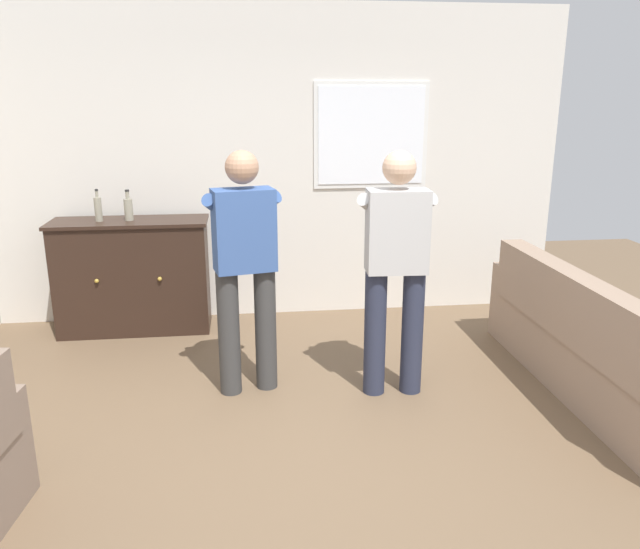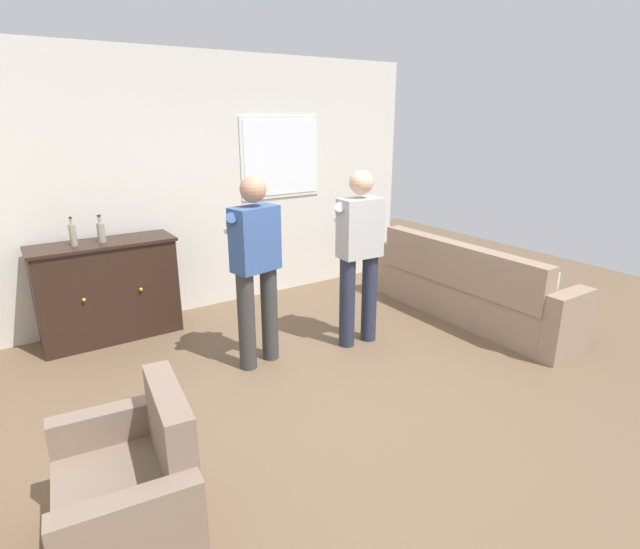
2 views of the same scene
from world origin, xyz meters
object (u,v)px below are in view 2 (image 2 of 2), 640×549
at_px(couch, 466,290).
at_px(bottle_liquor_amber, 73,234).
at_px(armchair, 132,496).
at_px(bottle_wine_green, 101,232).
at_px(sideboard_cabinet, 108,291).
at_px(person_standing_left, 255,263).
at_px(person_standing_right, 359,250).

bearing_deg(couch, bottle_liquor_amber, 155.18).
distance_m(armchair, bottle_wine_green, 2.90).
bearing_deg(couch, armchair, -164.11).
distance_m(sideboard_cabinet, bottle_liquor_amber, 0.65).
relative_size(sideboard_cabinet, bottle_liquor_amber, 4.87).
relative_size(armchair, person_standing_left, 0.56).
bearing_deg(bottle_wine_green, bottle_liquor_amber, -177.87).
distance_m(bottle_liquor_amber, person_standing_left, 1.78).
relative_size(armchair, person_standing_right, 0.56).
xyz_separation_m(sideboard_cabinet, person_standing_right, (1.98, -1.46, 0.44)).
xyz_separation_m(armchair, person_standing_left, (1.46, 1.44, 0.65)).
xyz_separation_m(sideboard_cabinet, bottle_liquor_amber, (-0.24, -0.01, 0.60)).
bearing_deg(person_standing_right, couch, -8.59).
height_order(sideboard_cabinet, bottle_liquor_amber, bottle_liquor_amber).
bearing_deg(couch, sideboard_cabinet, 153.44).
bearing_deg(bottle_wine_green, sideboard_cabinet, 149.15).
bearing_deg(sideboard_cabinet, person_standing_left, -53.14).
distance_m(couch, sideboard_cabinet, 3.71).
xyz_separation_m(bottle_liquor_amber, person_standing_left, (1.21, -1.29, -0.16)).
xyz_separation_m(bottle_wine_green, person_standing_left, (0.97, -1.30, -0.16)).
bearing_deg(bottle_liquor_amber, person_standing_left, -46.69).
height_order(bottle_wine_green, person_standing_left, person_standing_left).
height_order(armchair, person_standing_right, person_standing_right).
relative_size(armchair, sideboard_cabinet, 0.72).
height_order(sideboard_cabinet, person_standing_left, person_standing_left).
height_order(couch, bottle_liquor_amber, bottle_liquor_amber).
bearing_deg(couch, person_standing_left, 171.32).
height_order(person_standing_left, person_standing_right, same).
height_order(sideboard_cabinet, person_standing_right, person_standing_right).
bearing_deg(sideboard_cabinet, couch, -26.56).
xyz_separation_m(couch, bottle_wine_green, (-3.31, 1.65, 0.76)).
height_order(couch, person_standing_left, person_standing_left).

